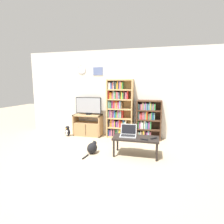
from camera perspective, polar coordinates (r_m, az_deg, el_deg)
ground_plane at (r=3.85m, az=-4.10°, el=-15.21°), size 18.00×18.00×0.00m
wall_back at (r=5.35m, az=1.99°, el=6.05°), size 5.95×0.09×2.60m
tv_stand at (r=5.49m, az=-7.90°, el=-4.25°), size 0.87×0.40×0.66m
television at (r=5.42m, az=-7.68°, el=2.01°), size 0.81×0.18×0.53m
bookshelf_tall at (r=5.20m, az=2.12°, el=0.88°), size 0.77×0.32×1.72m
bookshelf_short at (r=5.16m, az=11.45°, el=-2.46°), size 0.70×0.29×1.14m
coffee_table at (r=3.95m, az=7.79°, el=-8.85°), size 1.00×0.48×0.42m
laptop at (r=4.00m, az=5.34°, el=-6.89°), size 0.38×0.30×0.26m
remote_near_laptop at (r=3.79m, az=10.48°, el=-8.77°), size 0.17×0.09×0.02m
remote_far_from_laptop at (r=3.90m, az=13.49°, el=-8.34°), size 0.14×0.15×0.02m
cat at (r=4.12m, az=-6.41°, el=-11.57°), size 0.30×0.52×0.30m
penguin_figurine at (r=5.59m, az=-14.35°, el=-6.17°), size 0.17×0.15×0.32m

